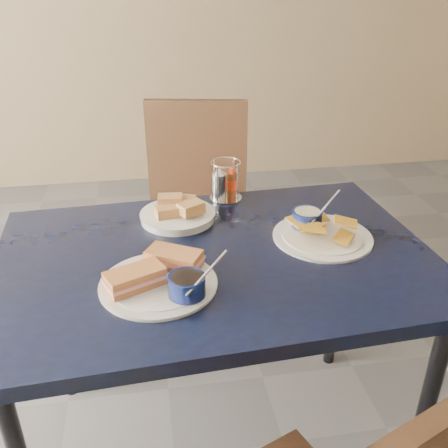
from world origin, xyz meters
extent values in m
cube|color=black|center=(0.15, 0.04, 0.73)|extent=(1.23, 0.85, 0.04)
cylinder|color=black|center=(0.67, -0.27, 0.35)|extent=(0.04, 0.04, 0.71)
cylinder|color=black|center=(-0.37, 0.36, 0.35)|extent=(0.04, 0.04, 0.71)
cylinder|color=black|center=(0.67, 0.36, 0.35)|extent=(0.04, 0.04, 0.71)
cube|color=black|center=(0.18, 0.81, 0.46)|extent=(0.52, 0.50, 0.04)
cylinder|color=black|center=(-0.01, 0.64, 0.22)|extent=(0.04, 0.04, 0.44)
cylinder|color=black|center=(0.36, 0.64, 0.22)|extent=(0.04, 0.04, 0.44)
cylinder|color=black|center=(-0.01, 0.98, 0.22)|extent=(0.04, 0.04, 0.44)
cylinder|color=black|center=(0.36, 0.98, 0.22)|extent=(0.04, 0.04, 0.44)
cube|color=black|center=(0.18, 1.00, 0.71)|extent=(0.45, 0.13, 0.47)
cylinder|color=white|center=(-0.01, -0.08, 0.75)|extent=(0.29, 0.29, 0.01)
cylinder|color=white|center=(-0.01, -0.08, 0.76)|extent=(0.24, 0.24, 0.00)
cube|color=#B97742|center=(-0.07, -0.09, 0.78)|extent=(0.16, 0.12, 0.04)
cube|color=pink|center=(-0.07, -0.09, 0.78)|extent=(0.16, 0.13, 0.01)
cube|color=#B97742|center=(0.03, -0.02, 0.78)|extent=(0.16, 0.13, 0.04)
cube|color=pink|center=(0.03, -0.02, 0.78)|extent=(0.16, 0.14, 0.01)
cylinder|color=#0A123A|center=(0.05, -0.15, 0.79)|extent=(0.09, 0.09, 0.05)
cylinder|color=black|center=(0.05, -0.15, 0.80)|extent=(0.08, 0.08, 0.01)
cylinder|color=silver|center=(0.10, -0.17, 0.83)|extent=(0.11, 0.07, 0.08)
cylinder|color=white|center=(0.47, 0.08, 0.75)|extent=(0.29, 0.29, 0.01)
cylinder|color=white|center=(0.47, 0.08, 0.76)|extent=(0.24, 0.24, 0.00)
cube|color=gold|center=(0.45, 0.15, 0.76)|extent=(0.06, 0.08, 0.01)
cube|color=gold|center=(0.46, 0.12, 0.77)|extent=(0.06, 0.08, 0.02)
cube|color=gold|center=(0.51, 0.03, 0.77)|extent=(0.08, 0.08, 0.02)
cube|color=gold|center=(0.44, 0.09, 0.78)|extent=(0.08, 0.07, 0.02)
cube|color=gold|center=(0.47, 0.14, 0.78)|extent=(0.07, 0.05, 0.01)
cube|color=gold|center=(0.41, 0.12, 0.79)|extent=(0.07, 0.08, 0.01)
cube|color=gold|center=(0.44, 0.08, 0.79)|extent=(0.08, 0.08, 0.01)
cube|color=gold|center=(0.45, 0.14, 0.80)|extent=(0.05, 0.07, 0.02)
cube|color=gold|center=(0.43, 0.04, 0.80)|extent=(0.07, 0.06, 0.02)
cube|color=gold|center=(0.52, 0.06, 0.80)|extent=(0.08, 0.06, 0.02)
cylinder|color=#0A123A|center=(0.44, 0.14, 0.79)|extent=(0.09, 0.09, 0.05)
cylinder|color=beige|center=(0.44, 0.14, 0.80)|extent=(0.08, 0.08, 0.01)
cylinder|color=silver|center=(0.49, 0.12, 0.83)|extent=(0.11, 0.07, 0.08)
cylinder|color=white|center=(0.07, 0.27, 0.76)|extent=(0.23, 0.23, 0.02)
cylinder|color=white|center=(0.07, 0.27, 0.77)|extent=(0.19, 0.19, 0.00)
cube|color=tan|center=(0.04, 0.25, 0.79)|extent=(0.08, 0.06, 0.03)
cube|color=tan|center=(0.09, 0.30, 0.79)|extent=(0.09, 0.07, 0.03)
cube|color=tan|center=(0.11, 0.24, 0.80)|extent=(0.09, 0.08, 0.03)
cube|color=tan|center=(0.05, 0.29, 0.81)|extent=(0.08, 0.06, 0.03)
cylinder|color=silver|center=(0.24, 0.40, 0.75)|extent=(0.11, 0.11, 0.01)
cylinder|color=silver|center=(0.27, 0.44, 0.82)|extent=(0.01, 0.01, 0.13)
cylinder|color=silver|center=(0.21, 0.44, 0.82)|extent=(0.01, 0.01, 0.13)
cylinder|color=silver|center=(0.21, 0.37, 0.82)|extent=(0.01, 0.01, 0.13)
cylinder|color=silver|center=(0.27, 0.37, 0.82)|extent=(0.01, 0.01, 0.13)
torus|color=silver|center=(0.24, 0.40, 0.88)|extent=(0.10, 0.10, 0.00)
cylinder|color=silver|center=(0.22, 0.40, 0.80)|extent=(0.05, 0.05, 0.08)
cone|color=silver|center=(0.22, 0.40, 0.85)|extent=(0.04, 0.04, 0.02)
cylinder|color=brown|center=(0.26, 0.41, 0.80)|extent=(0.03, 0.03, 0.08)
cylinder|color=red|center=(0.26, 0.41, 0.80)|extent=(0.03, 0.03, 0.03)
cylinder|color=red|center=(0.26, 0.41, 0.85)|extent=(0.02, 0.02, 0.02)
camera|label=1|loc=(-0.02, -1.12, 1.45)|focal=40.00mm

